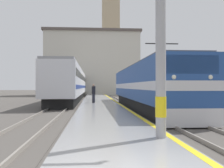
# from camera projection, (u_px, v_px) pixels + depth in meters

# --- Properties ---
(ground_plane) EXTENTS (200.00, 200.00, 0.00)m
(ground_plane) POSITION_uv_depth(u_px,v_px,m) (98.00, 100.00, 34.15)
(ground_plane) COLOR #514C47
(platform) EXTENTS (3.44, 140.00, 0.35)m
(platform) POSITION_uv_depth(u_px,v_px,m) (99.00, 101.00, 29.17)
(platform) COLOR #999999
(platform) RESTS_ON ground
(rail_track_near) EXTENTS (2.84, 140.00, 0.16)m
(rail_track_near) POSITION_uv_depth(u_px,v_px,m) (130.00, 102.00, 29.43)
(rail_track_near) COLOR #514C47
(rail_track_near) RESTS_ON ground
(rail_track_far) EXTENTS (2.83, 140.00, 0.16)m
(rail_track_far) POSITION_uv_depth(u_px,v_px,m) (68.00, 103.00, 28.91)
(rail_track_far) COLOR #514C47
(rail_track_far) RESTS_ON ground
(locomotive_train) EXTENTS (2.92, 19.59, 4.48)m
(locomotive_train) POSITION_uv_depth(u_px,v_px,m) (146.00, 87.00, 20.75)
(locomotive_train) COLOR black
(locomotive_train) RESTS_ON ground
(passenger_train) EXTENTS (2.92, 51.34, 4.08)m
(passenger_train) POSITION_uv_depth(u_px,v_px,m) (76.00, 84.00, 44.88)
(passenger_train) COLOR black
(passenger_train) RESTS_ON ground
(catenary_mast) EXTENTS (2.55, 0.32, 7.84)m
(catenary_mast) POSITION_uv_depth(u_px,v_px,m) (163.00, 6.00, 7.67)
(catenary_mast) COLOR #9E9EA3
(catenary_mast) RESTS_ON platform
(person_on_platform) EXTENTS (0.34, 0.34, 1.73)m
(person_on_platform) POSITION_uv_depth(u_px,v_px,m) (94.00, 93.00, 23.93)
(person_on_platform) COLOR #23232D
(person_on_platform) RESTS_ON platform
(clock_tower) EXTENTS (5.18, 5.18, 30.82)m
(clock_tower) POSITION_uv_depth(u_px,v_px,m) (111.00, 28.00, 64.49)
(clock_tower) COLOR tan
(clock_tower) RESTS_ON ground
(station_building) EXTENTS (19.20, 8.64, 13.03)m
(station_building) POSITION_uv_depth(u_px,v_px,m) (92.00, 64.00, 54.02)
(station_building) COLOR beige
(station_building) RESTS_ON ground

